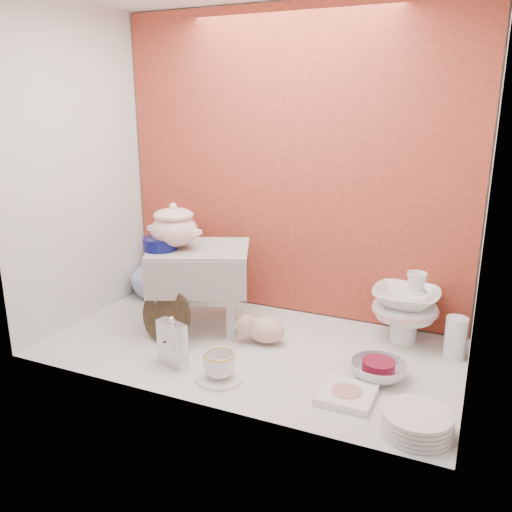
{
  "coord_description": "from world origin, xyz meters",
  "views": [
    {
      "loc": [
        0.9,
        -1.94,
        1.05
      ],
      "look_at": [
        0.02,
        0.02,
        0.42
      ],
      "focal_mm": 36.71,
      "sensor_mm": 36.0,
      "label": 1
    }
  ],
  "objects": [
    {
      "name": "step_stool",
      "position": [
        -0.31,
        0.11,
        0.2
      ],
      "size": [
        0.57,
        0.54,
        0.4
      ],
      "primitive_type": null,
      "rotation": [
        0.0,
        0.0,
        0.4
      ],
      "color": "silver",
      "rests_on": "ground"
    },
    {
      "name": "plush_pig",
      "position": [
        0.05,
        0.06,
        0.07
      ],
      "size": [
        0.23,
        0.17,
        0.13
      ],
      "primitive_type": "ellipsoid",
      "rotation": [
        0.0,
        0.0,
        0.06
      ],
      "color": "#CDA690",
      "rests_on": "ground"
    },
    {
      "name": "gold_rim_teacup",
      "position": [
        0.01,
        -0.31,
        0.06
      ],
      "size": [
        0.16,
        0.16,
        0.1
      ],
      "primitive_type": "imported",
      "rotation": [
        0.0,
        0.0,
        -0.25
      ],
      "color": "white",
      "rests_on": "teacup_saucer"
    },
    {
      "name": "mantel_clock",
      "position": [
        -0.22,
        -0.28,
        0.11
      ],
      "size": [
        0.15,
        0.09,
        0.21
      ],
      "primitive_type": "cube",
      "rotation": [
        0.0,
        0.0,
        -0.32
      ],
      "color": "silver",
      "rests_on": "ground"
    },
    {
      "name": "crystal_bowl",
      "position": [
        0.58,
        -0.05,
        0.03
      ],
      "size": [
        0.25,
        0.25,
        0.07
      ],
      "primitive_type": "imported",
      "rotation": [
        0.0,
        0.0,
        0.14
      ],
      "color": "silver",
      "rests_on": "ground"
    },
    {
      "name": "teacup_saucer",
      "position": [
        0.01,
        -0.31,
        0.01
      ],
      "size": [
        0.2,
        0.2,
        0.01
      ],
      "primitive_type": "cylinder",
      "rotation": [
        0.0,
        0.0,
        -0.05
      ],
      "color": "white",
      "rests_on": "ground"
    },
    {
      "name": "clear_glass_vase",
      "position": [
        0.84,
        0.26,
        0.09
      ],
      "size": [
        0.12,
        0.12,
        0.18
      ],
      "primitive_type": "cylinder",
      "rotation": [
        0.0,
        0.0,
        -0.35
      ],
      "color": "silver",
      "rests_on": "ground"
    },
    {
      "name": "cobalt_bowl",
      "position": [
        -0.46,
        -0.0,
        0.43
      ],
      "size": [
        0.16,
        0.16,
        0.06
      ],
      "primitive_type": "cylinder",
      "rotation": [
        0.0,
        0.0,
        0.04
      ],
      "color": "#0A0E4C",
      "rests_on": "step_stool"
    },
    {
      "name": "blue_white_vase",
      "position": [
        -0.75,
        0.36,
        0.14
      ],
      "size": [
        0.29,
        0.29,
        0.27
      ],
      "primitive_type": "imported",
      "rotation": [
        0.0,
        0.0,
        -0.11
      ],
      "color": "white",
      "rests_on": "ground"
    },
    {
      "name": "lacquer_tray",
      "position": [
        -0.36,
        -0.11,
        0.13
      ],
      "size": [
        0.27,
        0.1,
        0.26
      ],
      "primitive_type": null,
      "rotation": [
        0.0,
        0.0,
        -0.1
      ],
      "color": "black",
      "rests_on": "ground"
    },
    {
      "name": "niche_shell",
      "position": [
        0.0,
        0.18,
        0.93
      ],
      "size": [
        1.86,
        1.03,
        1.53
      ],
      "color": "#B5432D",
      "rests_on": "ground"
    },
    {
      "name": "floral_platter",
      "position": [
        -0.66,
        0.36,
        0.22
      ],
      "size": [
        0.46,
        0.28,
        0.44
      ],
      "primitive_type": null,
      "rotation": [
        0.0,
        0.0,
        -0.36
      ],
      "color": "silver",
      "rests_on": "ground"
    },
    {
      "name": "ground",
      "position": [
        0.0,
        0.0,
        0.0
      ],
      "size": [
        1.8,
        1.8,
        0.0
      ],
      "primitive_type": "plane",
      "color": "silver",
      "rests_on": "ground"
    },
    {
      "name": "soup_tureen",
      "position": [
        -0.41,
        0.05,
        0.51
      ],
      "size": [
        0.28,
        0.28,
        0.22
      ],
      "primitive_type": null,
      "rotation": [
        0.0,
        0.0,
        0.09
      ],
      "color": "white",
      "rests_on": "step_stool"
    },
    {
      "name": "dinner_plate_stack",
      "position": [
        0.77,
        -0.35,
        0.04
      ],
      "size": [
        0.31,
        0.31,
        0.07
      ],
      "primitive_type": "cylinder",
      "rotation": [
        0.0,
        0.0,
        -0.32
      ],
      "color": "white",
      "rests_on": "ground"
    },
    {
      "name": "lattice_dish",
      "position": [
        0.5,
        -0.24,
        0.01
      ],
      "size": [
        0.2,
        0.2,
        0.03
      ],
      "primitive_type": "cube",
      "rotation": [
        0.0,
        0.0,
        -0.01
      ],
      "color": "white",
      "rests_on": "ground"
    },
    {
      "name": "porcelain_tower",
      "position": [
        0.61,
        0.34,
        0.17
      ],
      "size": [
        0.33,
        0.33,
        0.34
      ],
      "primitive_type": null,
      "rotation": [
        0.0,
        0.0,
        0.11
      ],
      "color": "white",
      "rests_on": "ground"
    }
  ]
}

